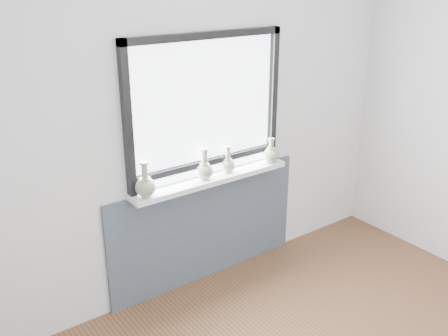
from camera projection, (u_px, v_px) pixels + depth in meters
back_wall at (203, 122)px, 3.66m from camera, size 3.60×0.02×2.60m
apron_panel at (207, 229)px, 3.96m from camera, size 1.70×0.03×0.86m
windowsill at (211, 179)px, 3.74m from camera, size 1.32×0.18×0.04m
window at (206, 104)px, 3.58m from camera, size 1.30×0.06×1.05m
vase_a at (145, 185)px, 3.38m from camera, size 0.15×0.15×0.25m
vase_b at (204, 169)px, 3.67m from camera, size 0.13×0.13×0.24m
vase_c at (228, 164)px, 3.80m from camera, size 0.11×0.11×0.21m
vase_d at (271, 154)px, 3.99m from camera, size 0.13×0.13×0.20m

